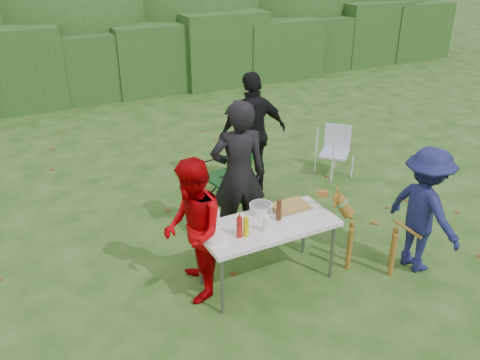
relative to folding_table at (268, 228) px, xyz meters
name	(u,v)px	position (x,y,z in m)	size (l,w,h in m)	color
ground	(249,276)	(-0.15, 0.15, -0.69)	(80.00, 80.00, 0.00)	#1E4211
hedge_row	(87,63)	(-0.15, 8.15, 0.16)	(22.00, 1.40, 1.70)	#23471C
shrub_backdrop	(69,21)	(-0.15, 9.75, 0.91)	(20.00, 2.60, 3.20)	#3D6628
folding_table	(268,228)	(0.00, 0.00, 0.00)	(1.50, 0.70, 0.74)	silver
person_cook	(238,175)	(0.10, 0.88, 0.24)	(0.68, 0.45, 1.86)	black
person_red_jacket	(193,231)	(-0.80, 0.16, 0.10)	(0.76, 0.59, 1.56)	#A90005
person_black_puffy	(253,134)	(0.96, 2.09, 0.23)	(1.07, 0.44, 1.82)	black
child	(424,210)	(1.70, -0.56, 0.06)	(0.96, 0.55, 1.49)	#181B50
dog	(373,234)	(1.19, -0.35, -0.23)	(0.97, 0.39, 0.92)	brown
camping_chair	(227,174)	(0.39, 1.80, -0.18)	(0.63, 0.63, 1.01)	#133D18
lawn_chair	(335,152)	(2.39, 1.95, -0.28)	(0.48, 0.48, 0.81)	#4875BB
food_tray	(290,208)	(0.39, 0.17, 0.06)	(0.45, 0.30, 0.02)	#B7B7BA
focaccia_bread	(290,206)	(0.39, 0.17, 0.09)	(0.40, 0.26, 0.04)	#A9853D
mustard_bottle	(246,227)	(-0.32, -0.11, 0.15)	(0.06, 0.06, 0.20)	#D7BA00
ketchup_bottle	(239,227)	(-0.39, -0.10, 0.16)	(0.06, 0.06, 0.22)	#A21211
beer_bottle	(279,210)	(0.15, 0.02, 0.17)	(0.06, 0.06, 0.24)	#47230F
paper_towel_roll	(214,221)	(-0.58, 0.11, 0.18)	(0.12, 0.12, 0.26)	white
cup_stack	(266,224)	(-0.10, -0.13, 0.14)	(0.08, 0.08, 0.18)	white
pasta_bowl	(261,208)	(0.06, 0.25, 0.10)	(0.26, 0.26, 0.10)	silver
plate_stack	(216,238)	(-0.63, -0.04, 0.08)	(0.24, 0.24, 0.05)	white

